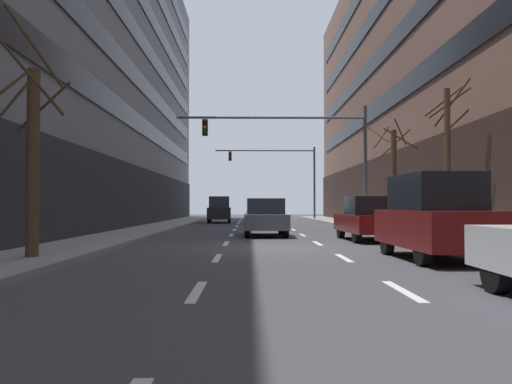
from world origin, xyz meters
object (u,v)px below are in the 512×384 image
object	(u,v)px
car_parked_1	(434,217)
traffic_signal_0	(306,144)
street_tree_0	(394,176)
car_driving_1	(219,210)
street_tree_2	(448,157)
car_driving_2	(258,213)
traffic_signal_1	(284,168)
car_driving_0	(265,218)
street_tree_1	(32,154)
car_parked_2	(370,219)

from	to	relation	value
car_parked_1	traffic_signal_0	bearing A→B (deg)	96.62
street_tree_0	traffic_signal_0	bearing A→B (deg)	141.35
car_driving_1	street_tree_0	bearing A→B (deg)	-60.81
car_driving_1	street_tree_2	size ratio (longest dim) A/B	0.76
car_driving_2	traffic_signal_1	world-z (taller)	traffic_signal_1
traffic_signal_1	street_tree_0	distance (m)	24.04
car_driving_0	traffic_signal_0	distance (m)	5.93
street_tree_1	car_driving_2	bearing A→B (deg)	77.64
car_driving_1	street_tree_2	distance (m)	24.09
car_driving_0	street_tree_2	world-z (taller)	street_tree_2
car_driving_0	car_parked_1	bearing A→B (deg)	-68.44
car_parked_1	car_parked_2	size ratio (longest dim) A/B	0.97
car_driving_0	car_driving_1	bearing A→B (deg)	99.92
traffic_signal_1	car_parked_2	bearing A→B (deg)	-87.26
traffic_signal_1	car_driving_0	bearing A→B (deg)	-95.84
car_driving_1	traffic_signal_0	distance (m)	14.48
traffic_signal_0	car_parked_1	bearing A→B (deg)	-83.38
car_parked_1	street_tree_0	xyz separation A→B (m)	(2.07, 10.87, 1.66)
car_driving_2	street_tree_0	size ratio (longest dim) A/B	0.84
street_tree_0	street_tree_2	size ratio (longest dim) A/B	0.92
car_parked_2	street_tree_0	distance (m)	4.93
car_driving_1	car_parked_1	size ratio (longest dim) A/B	0.96
street_tree_1	traffic_signal_1	bearing A→B (deg)	76.72
car_parked_1	car_driving_0	bearing A→B (deg)	111.56
car_driving_2	traffic_signal_1	distance (m)	10.08
traffic_signal_1	street_tree_2	world-z (taller)	traffic_signal_1
car_driving_0	traffic_signal_1	world-z (taller)	traffic_signal_1
street_tree_0	street_tree_2	xyz separation A→B (m)	(0.05, -6.30, 0.26)
car_driving_2	car_parked_2	world-z (taller)	car_parked_2
traffic_signal_0	street_tree_2	world-z (taller)	traffic_signal_0
car_parked_2	traffic_signal_0	xyz separation A→B (m)	(-1.60, 7.00, 3.70)
car_driving_2	traffic_signal_1	bearing A→B (deg)	74.05
car_driving_2	traffic_signal_0	world-z (taller)	traffic_signal_0
traffic_signal_1	street_tree_2	xyz separation A→B (m)	(3.45, -30.01, -1.83)
car_driving_2	car_driving_1	bearing A→B (deg)	158.82
car_parked_1	street_tree_0	world-z (taller)	street_tree_0
street_tree_2	traffic_signal_1	bearing A→B (deg)	96.56
car_parked_2	car_driving_2	bearing A→B (deg)	101.60
car_driving_1	car_driving_2	bearing A→B (deg)	-21.18
car_parked_1	street_tree_2	size ratio (longest dim) A/B	0.79
car_parked_1	street_tree_1	xyz separation A→B (m)	(-9.62, -0.55, 1.49)
car_driving_1	street_tree_1	size ratio (longest dim) A/B	0.75
traffic_signal_1	street_tree_2	size ratio (longest dim) A/B	1.67
car_parked_1	car_driving_1	bearing A→B (deg)	104.31
street_tree_0	car_driving_0	bearing A→B (deg)	-169.55
car_driving_1	street_tree_1	xyz separation A→B (m)	(-2.77, -27.38, 1.54)
car_driving_2	street_tree_2	size ratio (longest dim) A/B	0.77
car_parked_2	street_tree_1	size ratio (longest dim) A/B	0.80
car_driving_2	car_parked_1	bearing A→B (deg)	-81.43
street_tree_0	traffic_signal_1	bearing A→B (deg)	98.16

